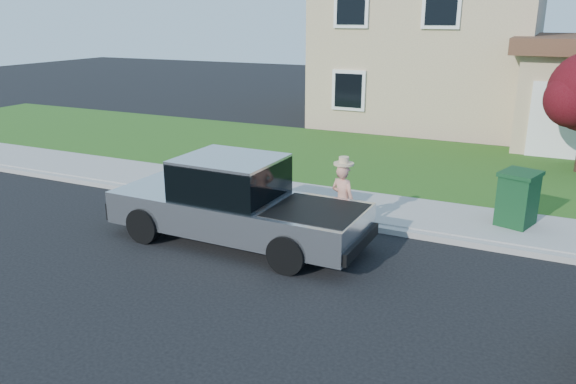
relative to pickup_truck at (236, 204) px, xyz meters
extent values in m
plane|color=black|center=(0.52, -1.16, -0.80)|extent=(80.00, 80.00, 0.00)
cube|color=gray|center=(1.52, 1.74, -0.74)|extent=(40.00, 0.20, 0.12)
cube|color=gray|center=(1.52, 2.84, -0.72)|extent=(40.00, 2.00, 0.15)
cube|color=#1D4313|center=(1.52, 7.34, -0.75)|extent=(40.00, 7.00, 0.10)
cube|color=tan|center=(0.52, 15.84, 2.40)|extent=(8.00, 9.00, 6.40)
cube|color=white|center=(-1.68, 11.29, 3.80)|extent=(1.30, 0.10, 1.50)
cube|color=white|center=(1.52, 11.29, 3.80)|extent=(1.30, 0.10, 1.50)
cube|color=black|center=(-1.68, 11.29, 0.80)|extent=(1.30, 0.10, 1.50)
cylinder|color=black|center=(-1.63, -0.78, -0.44)|extent=(0.71, 0.28, 0.71)
cylinder|color=black|center=(-1.60, 0.85, -0.44)|extent=(0.71, 0.28, 0.71)
cylinder|color=black|center=(1.51, -0.85, -0.44)|extent=(0.71, 0.28, 0.71)
cylinder|color=black|center=(1.55, 0.78, -0.44)|extent=(0.71, 0.28, 0.71)
cube|color=#B3B6BB|center=(0.02, 0.00, -0.19)|extent=(5.09, 1.89, 0.64)
cube|color=black|center=(-0.11, 0.00, 0.49)|extent=(1.90, 1.69, 0.75)
cube|color=#B3B6BB|center=(-0.11, 0.00, 0.88)|extent=(1.90, 1.69, 0.07)
cube|color=black|center=(1.71, -0.04, 0.12)|extent=(1.63, 1.54, 0.05)
cube|color=black|center=(-2.53, 0.06, -0.31)|extent=(0.14, 1.68, 0.35)
cube|color=black|center=(2.57, -0.06, -0.35)|extent=(0.14, 1.68, 0.22)
cube|color=black|center=(-0.79, 0.97, 0.40)|extent=(0.11, 0.20, 0.16)
imported|color=tan|center=(1.78, 1.18, -0.04)|extent=(0.64, 0.52, 1.51)
cylinder|color=tan|center=(1.78, 1.18, 0.73)|extent=(0.40, 0.40, 0.04)
cylinder|color=tan|center=(1.78, 1.18, 0.79)|extent=(0.20, 0.20, 0.14)
sphere|color=#4B1016|center=(5.82, 8.02, 1.34)|extent=(1.52, 1.52, 1.52)
cube|color=#0F3719|center=(4.93, 2.98, -0.12)|extent=(0.82, 0.89, 1.04)
cube|color=#0F3719|center=(4.93, 2.98, 0.44)|extent=(0.90, 0.97, 0.08)
camera|label=1|loc=(5.32, -8.90, 3.49)|focal=35.00mm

